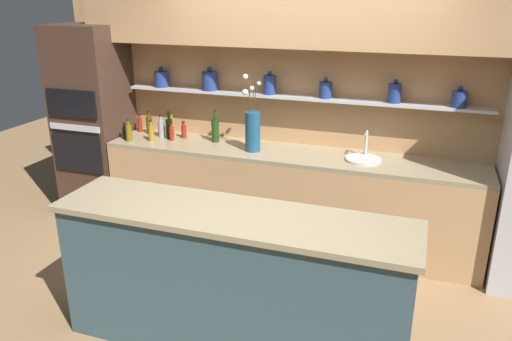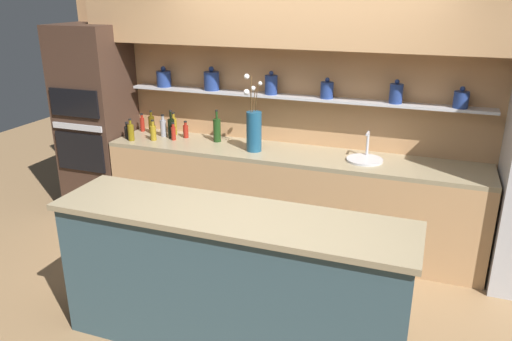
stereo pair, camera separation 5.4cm
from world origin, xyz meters
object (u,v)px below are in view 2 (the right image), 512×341
(bottle_sauce_2, at_px, (127,132))
(bottle_oil_7, at_px, (152,124))
(bottle_sauce_9, at_px, (173,132))
(bottle_sauce_4, at_px, (186,131))
(bottle_wine_6, at_px, (217,130))
(bottle_sauce_8, at_px, (142,124))
(bottle_spirit_3, at_px, (163,127))
(oven_tower, at_px, (97,122))
(sink_fixture, at_px, (365,158))
(bottle_oil_10, at_px, (174,126))
(flower_vase, at_px, (254,129))
(bottle_oil_0, at_px, (131,132))
(bottle_wine_5, at_px, (171,128))
(bottle_oil_1, at_px, (153,132))

(bottle_sauce_2, bearing_deg, bottle_oil_7, 64.46)
(bottle_sauce_2, xyz_separation_m, bottle_sauce_9, (0.48, 0.11, 0.01))
(bottle_sauce_4, xyz_separation_m, bottle_wine_6, (0.36, -0.01, 0.05))
(bottle_sauce_4, height_order, bottle_sauce_8, bottle_sauce_8)
(bottle_spirit_3, height_order, bottle_sauce_8, bottle_spirit_3)
(oven_tower, relative_size, sink_fixture, 6.29)
(oven_tower, height_order, bottle_sauce_8, oven_tower)
(oven_tower, xyz_separation_m, bottle_oil_10, (0.84, 0.19, -0.01))
(bottle_sauce_4, relative_size, bottle_oil_7, 0.73)
(flower_vase, xyz_separation_m, bottle_sauce_2, (-1.38, -0.06, -0.14))
(bottle_sauce_2, relative_size, bottle_oil_7, 0.71)
(flower_vase, relative_size, bottle_sauce_4, 4.10)
(bottle_sauce_2, height_order, bottle_wine_6, bottle_wine_6)
(sink_fixture, xyz_separation_m, bottle_sauce_8, (-2.43, 0.17, 0.06))
(bottle_oil_0, bearing_deg, oven_tower, 162.76)
(bottle_wine_6, bearing_deg, bottle_sauce_4, 177.69)
(bottle_oil_0, bearing_deg, bottle_oil_7, 81.66)
(bottle_wine_6, bearing_deg, bottle_sauce_8, 175.17)
(bottle_oil_10, bearing_deg, oven_tower, -167.33)
(bottle_sauce_4, height_order, bottle_oil_7, bottle_oil_7)
(bottle_wine_5, distance_m, bottle_sauce_9, 0.09)
(bottle_sauce_9, bearing_deg, bottle_sauce_8, 159.30)
(bottle_oil_7, bearing_deg, bottle_wine_6, -3.64)
(sink_fixture, height_order, bottle_oil_0, sink_fixture)
(oven_tower, distance_m, bottle_oil_7, 0.61)
(oven_tower, height_order, flower_vase, oven_tower)
(bottle_wine_6, xyz_separation_m, bottle_sauce_8, (-0.92, 0.08, -0.04))
(bottle_spirit_3, bearing_deg, oven_tower, -173.83)
(bottle_oil_0, bearing_deg, flower_vase, 4.88)
(bottle_wine_5, bearing_deg, bottle_sauce_2, -157.14)
(bottle_sauce_2, relative_size, bottle_wine_6, 0.53)
(oven_tower, xyz_separation_m, bottle_sauce_4, (1.02, 0.12, -0.03))
(bottle_sauce_9, bearing_deg, bottle_wine_6, 13.25)
(bottle_wine_6, height_order, bottle_oil_7, bottle_wine_6)
(bottle_spirit_3, distance_m, bottle_oil_7, 0.20)
(bottle_oil_10, bearing_deg, bottle_sauce_9, -62.78)
(bottle_oil_0, relative_size, bottle_sauce_8, 1.17)
(bottle_sauce_2, bearing_deg, bottle_wine_5, 22.86)
(flower_vase, bearing_deg, bottle_wine_6, 160.65)
(bottle_oil_7, bearing_deg, bottle_sauce_8, 168.25)
(flower_vase, bearing_deg, bottle_oil_10, 166.13)
(bottle_sauce_4, relative_size, bottle_oil_10, 0.75)
(sink_fixture, xyz_separation_m, bottle_sauce_2, (-2.42, -0.13, 0.05))
(bottle_oil_1, bearing_deg, bottle_wine_6, 16.22)
(bottle_oil_0, relative_size, bottle_sauce_2, 1.31)
(oven_tower, height_order, bottle_wine_5, oven_tower)
(bottle_wine_5, distance_m, bottle_wine_6, 0.50)
(bottle_wine_5, distance_m, bottle_sauce_8, 0.44)
(bottle_wine_5, height_order, bottle_sauce_8, bottle_wine_5)
(sink_fixture, relative_size, bottle_sauce_9, 1.75)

